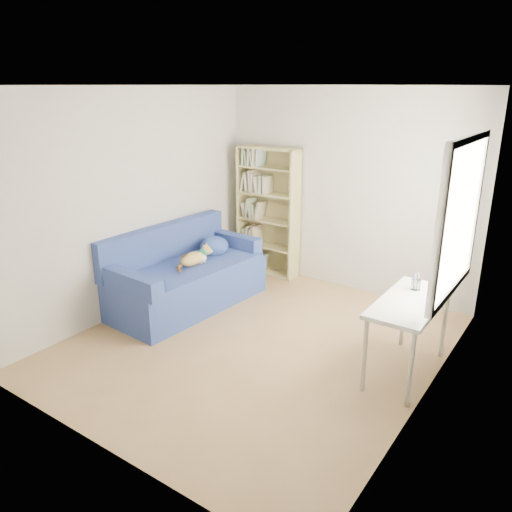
{
  "coord_description": "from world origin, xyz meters",
  "views": [
    {
      "loc": [
        2.69,
        -3.89,
        2.6
      ],
      "look_at": [
        -0.23,
        0.3,
        0.85
      ],
      "focal_mm": 35.0,
      "sensor_mm": 36.0,
      "label": 1
    }
  ],
  "objects": [
    {
      "name": "sofa",
      "position": [
        -1.31,
        0.33,
        0.36
      ],
      "size": [
        1.07,
        2.03,
        0.97
      ],
      "rotation": [
        0.0,
        0.0,
        -0.07
      ],
      "color": "navy",
      "rests_on": "ground"
    },
    {
      "name": "room_shell",
      "position": [
        0.1,
        0.03,
        1.64
      ],
      "size": [
        3.54,
        4.04,
        2.62
      ],
      "color": "silver",
      "rests_on": "ground"
    },
    {
      "name": "bookshelf",
      "position": [
        -1.09,
        1.84,
        0.84
      ],
      "size": [
        0.91,
        0.28,
        1.81
      ],
      "color": "tan",
      "rests_on": "ground"
    },
    {
      "name": "pen_cup",
      "position": [
        1.43,
        0.6,
        0.81
      ],
      "size": [
        0.09,
        0.09,
        0.17
      ],
      "color": "white",
      "rests_on": "desk"
    },
    {
      "name": "desk",
      "position": [
        1.47,
        0.33,
        0.67
      ],
      "size": [
        0.51,
        1.11,
        0.75
      ],
      "color": "white",
      "rests_on": "ground"
    },
    {
      "name": "ground",
      "position": [
        0.0,
        0.0,
        0.0
      ],
      "size": [
        4.0,
        4.0,
        0.0
      ],
      "primitive_type": "plane",
      "color": "#987144",
      "rests_on": "ground"
    }
  ]
}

